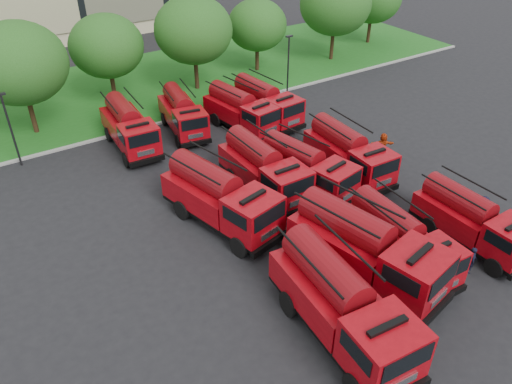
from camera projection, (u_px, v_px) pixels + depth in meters
ground at (295, 253)px, 25.98m from camera, size 140.00×140.00×0.00m
lawn at (119, 90)px, 44.04m from camera, size 70.00×16.00×0.12m
curb at (156, 124)px, 38.40m from camera, size 70.00×0.30×0.14m
tree_2 at (18, 63)px, 34.33m from camera, size 6.72×6.72×8.22m
tree_3 at (107, 46)px, 39.62m from camera, size 5.88×5.88×7.19m
tree_4 at (193, 30)px, 41.45m from camera, size 6.55×6.55×8.01m
tree_5 at (257, 25)px, 45.81m from camera, size 5.46×5.46×6.68m
tree_6 at (335, 4)px, 47.76m from camera, size 6.89×6.89×8.42m
lamp_post_0 at (10, 126)px, 31.80m from camera, size 0.60×0.25×5.11m
lamp_post_1 at (288, 62)px, 41.78m from camera, size 0.60×0.25×5.11m
fire_truck_0 at (341, 304)px, 20.59m from camera, size 3.42×8.04×3.57m
fire_truck_1 at (365, 248)px, 23.48m from camera, size 4.23×8.31×3.61m
fire_truck_2 at (399, 239)px, 24.50m from camera, size 2.73×6.77×3.03m
fire_truck_3 at (472, 220)px, 25.87m from camera, size 2.41×6.48×2.94m
fire_truck_4 at (220, 198)px, 27.15m from camera, size 4.18×7.93×3.44m
fire_truck_5 at (263, 169)px, 29.89m from camera, size 2.62×7.08×3.22m
fire_truck_6 at (306, 168)px, 30.08m from camera, size 3.51×7.01×3.05m
fire_truck_7 at (348, 153)px, 31.62m from camera, size 2.78×6.97×3.13m
fire_truck_8 at (129, 127)px, 34.62m from camera, size 2.86×6.99×3.12m
fire_truck_9 at (182, 113)px, 36.73m from camera, size 3.24×6.67×2.91m
fire_truck_10 at (241, 110)px, 37.04m from camera, size 3.26×6.93×3.03m
fire_truck_11 at (265, 103)px, 38.17m from camera, size 2.94×6.90×3.06m
firefighter_0 at (469, 271)px, 24.83m from camera, size 0.67×0.63×1.48m
firefighter_1 at (413, 325)px, 21.95m from camera, size 0.81×0.55×1.54m
firefighter_3 at (479, 220)px, 28.35m from camera, size 1.02×0.53×1.58m
firefighter_4 at (281, 224)px, 28.03m from camera, size 0.93×0.88×1.59m
firefighter_5 at (381, 156)px, 34.39m from camera, size 1.76×1.43×1.75m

